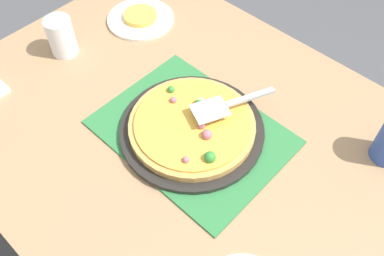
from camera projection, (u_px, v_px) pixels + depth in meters
ground_plane at (192, 243)px, 1.70m from camera, size 8.00×8.00×0.00m
dining_table at (192, 156)px, 1.20m from camera, size 1.40×1.00×0.75m
placemat at (192, 132)px, 1.11m from camera, size 0.48×0.36×0.01m
pizza_pan at (192, 130)px, 1.10m from camera, size 0.38×0.38×0.01m
pizza at (192, 125)px, 1.08m from camera, size 0.33×0.33×0.05m
plate_near_left at (141, 19)px, 1.39m from camera, size 0.22×0.22×0.01m
served_slice_left at (140, 16)px, 1.38m from camera, size 0.11×0.11×0.02m
cup_far at (61, 37)px, 1.25m from camera, size 0.08×0.08×0.12m
pizza_server at (227, 105)px, 1.08m from camera, size 0.13×0.23×0.01m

